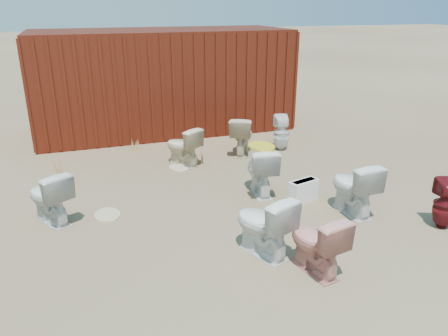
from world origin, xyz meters
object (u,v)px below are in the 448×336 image
object	(u,v)px
toilet_front_c	(263,225)
toilet_back_beige_right	(242,135)
loose_tank	(303,191)
shipping_container	(163,80)
toilet_front_a	(49,197)
toilet_back_beige_left	(183,146)
toilet_back_yellowlid	(261,170)
toilet_front_pink	(316,243)
toilet_front_e	(353,187)
toilet_back_e	(281,133)
toilet_front_maroon	(445,204)

from	to	relation	value
toilet_front_c	toilet_back_beige_right	size ratio (longest dim) A/B	1.03
loose_tank	shipping_container	bearing A→B (deg)	88.18
toilet_front_a	toilet_back_beige_left	distance (m)	2.93
toilet_back_beige_right	toilet_back_yellowlid	size ratio (longest dim) A/B	0.99
shipping_container	toilet_front_c	bearing A→B (deg)	-90.67
toilet_front_pink	loose_tank	size ratio (longest dim) A/B	1.53
toilet_front_a	toilet_front_c	bearing A→B (deg)	115.28
toilet_front_pink	toilet_front_c	size ratio (longest dim) A/B	0.92
toilet_front_a	toilet_back_yellowlid	size ratio (longest dim) A/B	0.98
toilet_front_e	toilet_front_c	bearing A→B (deg)	17.73
toilet_front_pink	toilet_back_e	xyz separation A→B (m)	(1.65, 4.28, -0.00)
toilet_front_c	toilet_back_e	bearing A→B (deg)	-139.86
toilet_front_c	toilet_front_pink	bearing A→B (deg)	107.67
toilet_back_beige_left	toilet_front_e	bearing A→B (deg)	91.92
toilet_front_a	toilet_back_beige_right	world-z (taller)	toilet_back_beige_right
toilet_front_a	loose_tank	size ratio (longest dim) A/B	1.59
toilet_front_e	toilet_back_yellowlid	xyz separation A→B (m)	(-1.01, 1.12, -0.01)
toilet_front_pink	toilet_back_yellowlid	xyz separation A→B (m)	(0.30, 2.29, 0.03)
toilet_front_maroon	toilet_back_beige_left	distance (m)	4.64
toilet_back_yellowlid	toilet_back_e	size ratio (longest dim) A/B	1.07
toilet_front_a	toilet_back_yellowlid	world-z (taller)	toilet_back_yellowlid
toilet_back_e	toilet_front_pink	bearing A→B (deg)	82.52
toilet_back_beige_right	toilet_back_yellowlid	xyz separation A→B (m)	(-0.45, -2.02, 0.00)
loose_tank	toilet_back_beige_right	bearing A→B (deg)	76.85
toilet_front_c	toilet_front_maroon	size ratio (longest dim) A/B	1.16
toilet_front_c	toilet_back_beige_right	xyz separation A→B (m)	(1.18, 3.77, -0.01)
shipping_container	toilet_front_maroon	distance (m)	7.03
shipping_container	toilet_back_beige_right	bearing A→B (deg)	-66.43
toilet_front_c	toilet_back_yellowlid	distance (m)	1.90
shipping_container	toilet_front_maroon	world-z (taller)	shipping_container
toilet_front_a	toilet_back_beige_left	bearing A→B (deg)	-173.83
toilet_back_yellowlid	toilet_back_e	distance (m)	2.40
toilet_front_pink	toilet_back_beige_left	xyz separation A→B (m)	(-0.59, 4.04, 0.00)
shipping_container	toilet_front_a	xyz separation A→B (m)	(-2.60, -4.51, -0.80)
shipping_container	toilet_front_a	bearing A→B (deg)	-119.99
toilet_front_maroon	loose_tank	xyz separation A→B (m)	(-1.43, 1.43, -0.18)
toilet_front_c	toilet_back_yellowlid	size ratio (longest dim) A/B	1.02
toilet_front_a	toilet_front_pink	xyz separation A→B (m)	(2.96, -2.33, -0.02)
toilet_back_beige_right	toilet_back_e	xyz separation A→B (m)	(0.90, -0.03, -0.02)
toilet_front_maroon	toilet_back_yellowlid	size ratio (longest dim) A/B	0.88
toilet_back_e	toilet_front_e	bearing A→B (deg)	97.31
toilet_front_e	toilet_back_beige_right	bearing A→B (deg)	-81.98
toilet_front_e	toilet_back_beige_left	size ratio (longest dim) A/B	1.10
toilet_front_e	toilet_back_e	world-z (taller)	toilet_front_e
toilet_front_maroon	toilet_front_pink	bearing A→B (deg)	32.89
toilet_back_beige_right	toilet_front_c	bearing A→B (deg)	100.56
toilet_front_a	toilet_front_maroon	distance (m)	5.58
toilet_back_beige_left	toilet_back_beige_right	xyz separation A→B (m)	(1.33, 0.27, 0.02)
toilet_front_a	toilet_front_pink	size ratio (longest dim) A/B	1.04
shipping_container	toilet_front_c	xyz separation A→B (m)	(-0.07, -6.30, -0.78)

